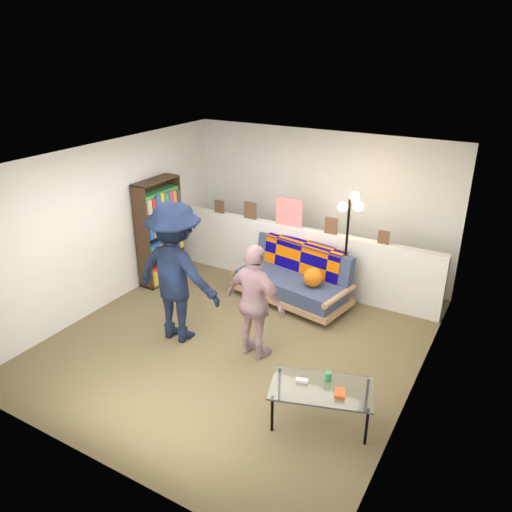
{
  "coord_description": "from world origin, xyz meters",
  "views": [
    {
      "loc": [
        3.01,
        -4.85,
        3.67
      ],
      "look_at": [
        0.0,
        0.4,
        1.05
      ],
      "focal_mm": 35.0,
      "sensor_mm": 36.0,
      "label": 1
    }
  ],
  "objects": [
    {
      "name": "ground",
      "position": [
        0.0,
        0.0,
        0.0
      ],
      "size": [
        5.0,
        5.0,
        0.0
      ],
      "primitive_type": "plane",
      "color": "brown",
      "rests_on": "ground"
    },
    {
      "name": "room_shell",
      "position": [
        0.0,
        0.47,
        1.67
      ],
      "size": [
        4.6,
        5.05,
        2.45
      ],
      "color": "silver",
      "rests_on": "ground"
    },
    {
      "name": "half_wall_ledge",
      "position": [
        0.0,
        1.8,
        0.5
      ],
      "size": [
        4.45,
        0.15,
        1.0
      ],
      "primitive_type": "cube",
      "color": "silver",
      "rests_on": "ground"
    },
    {
      "name": "ledge_decor",
      "position": [
        -0.23,
        1.78,
        1.18
      ],
      "size": [
        2.97,
        0.02,
        0.45
      ],
      "color": "brown",
      "rests_on": "half_wall_ledge"
    },
    {
      "name": "futon_sofa",
      "position": [
        0.14,
        1.31,
        0.36
      ],
      "size": [
        1.89,
        1.13,
        0.76
      ],
      "color": "#AF7E55",
      "rests_on": "ground"
    },
    {
      "name": "bookshelf",
      "position": [
        -2.08,
        0.9,
        0.79
      ],
      "size": [
        0.28,
        0.85,
        1.7
      ],
      "color": "#311D10",
      "rests_on": "ground"
    },
    {
      "name": "coffee_table",
      "position": [
        1.55,
        -0.95,
        0.41
      ],
      "size": [
        1.16,
        0.87,
        0.54
      ],
      "color": "black",
      "rests_on": "ground"
    },
    {
      "name": "floor_lamp",
      "position": [
        0.86,
        1.54,
        1.23
      ],
      "size": [
        0.39,
        0.31,
        1.74
      ],
      "color": "black",
      "rests_on": "ground"
    },
    {
      "name": "person_left",
      "position": [
        -0.74,
        -0.36,
        0.94
      ],
      "size": [
        1.23,
        0.72,
        1.88
      ],
      "primitive_type": "imported",
      "rotation": [
        0.0,
        0.0,
        3.16
      ],
      "color": "black",
      "rests_on": "ground"
    },
    {
      "name": "person_right",
      "position": [
        0.35,
        -0.23,
        0.75
      ],
      "size": [
        0.93,
        0.52,
        1.49
      ],
      "primitive_type": "imported",
      "rotation": [
        0.0,
        0.0,
        2.95
      ],
      "color": "pink",
      "rests_on": "ground"
    }
  ]
}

